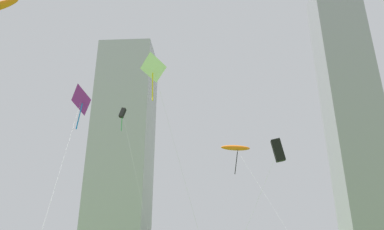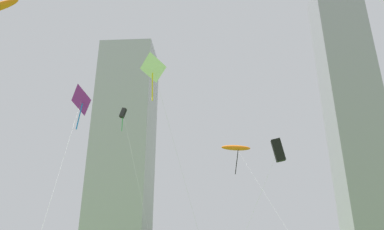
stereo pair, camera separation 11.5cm
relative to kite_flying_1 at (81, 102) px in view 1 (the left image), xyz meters
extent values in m
cylinder|color=silver|center=(2.10, -5.36, -6.98)|extent=(4.26, 10.80, 14.35)
pyramid|color=purple|center=(-0.02, 0.06, 0.22)|extent=(1.50, 1.95, 1.56)
cylinder|color=blue|center=(-0.02, 0.03, -1.35)|extent=(0.33, 0.20, 2.47)
cylinder|color=silver|center=(-0.11, 17.01, -3.50)|extent=(8.03, 7.19, 21.30)
cube|color=black|center=(-4.12, 20.60, 7.14)|extent=(0.98, 0.87, 1.73)
cylinder|color=green|center=(-4.12, 20.60, 5.55)|extent=(0.15, 0.32, 2.59)
cylinder|color=silver|center=(22.87, -8.12, 1.54)|extent=(7.62, 5.98, 31.38)
cylinder|color=silver|center=(14.78, 11.31, -8.76)|extent=(5.46, 8.61, 10.79)
cube|color=black|center=(17.50, 7.01, -3.37)|extent=(1.28, 1.01, 2.35)
cylinder|color=silver|center=(16.37, 13.35, -7.01)|extent=(6.61, 9.70, 14.28)
ellipsoid|color=orange|center=(13.07, 18.19, 0.13)|extent=(4.13, 2.73, 0.93)
cylinder|color=black|center=(13.07, 18.19, -1.78)|extent=(0.64, 0.59, 3.17)
cylinder|color=silver|center=(9.29, -0.73, -6.16)|extent=(4.31, 2.27, 15.99)
pyramid|color=white|center=(7.14, -1.83, 1.87)|extent=(1.70, 1.96, 1.15)
cylinder|color=yellow|center=(7.14, -1.85, 0.11)|extent=(0.36, 0.66, 2.81)
cube|color=#939399|center=(55.72, 105.11, 39.63)|extent=(18.55, 18.27, 107.56)
cube|color=#A8A8AD|center=(-35.31, 103.54, 28.14)|extent=(24.51, 24.79, 84.59)
camera|label=1|loc=(14.41, -26.42, -12.15)|focal=32.12mm
camera|label=2|loc=(14.52, -26.40, -12.15)|focal=32.12mm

